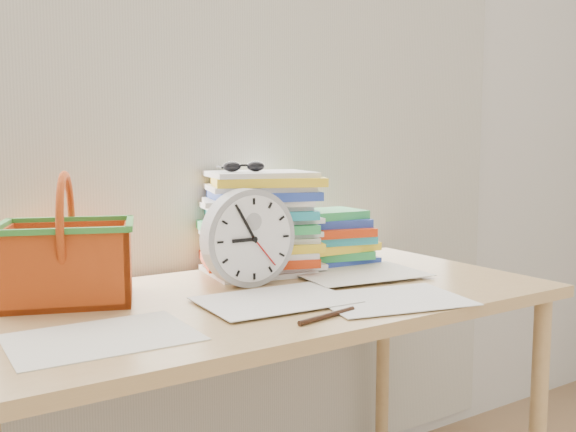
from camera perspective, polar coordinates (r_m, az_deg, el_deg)
curtain at (r=1.83m, az=-8.56°, el=12.53°), size 2.40×0.01×2.50m
desk at (r=1.55m, az=-2.17°, el=-9.61°), size 1.40×0.70×0.75m
paper_stack at (r=1.76m, az=-2.44°, el=-0.54°), size 0.38×0.34×0.28m
clock at (r=1.59m, az=-3.54°, el=-1.93°), size 0.24×0.05×0.24m
sunglasses at (r=1.72m, az=-3.94°, el=4.42°), size 0.16×0.15×0.03m
book_stack at (r=1.87m, az=3.64°, el=-1.95°), size 0.30×0.25×0.16m
basket at (r=1.51m, az=-19.08°, el=-1.91°), size 0.34×0.31×0.29m
pen at (r=1.32m, az=3.49°, el=-8.84°), size 0.16×0.04×0.01m
scattered_papers at (r=1.53m, az=-2.18°, el=-6.70°), size 1.26×0.42×0.02m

